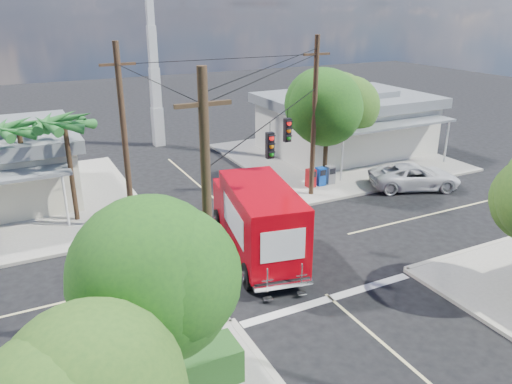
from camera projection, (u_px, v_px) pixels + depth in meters
ground at (276, 251)px, 22.54m from camera, size 120.00×120.00×0.00m
sidewalk_ne at (335, 157)px, 36.18m from camera, size 14.12×14.12×0.14m
sidewalk_nw at (3, 209)px, 27.01m from camera, size 14.12×14.12×0.14m
road_markings at (293, 266)px, 21.30m from camera, size 32.00×32.00×0.01m
building_ne at (346, 121)px, 36.97m from camera, size 11.80×10.20×4.50m
radio_tower at (154, 73)px, 37.45m from camera, size 0.80×0.80×17.00m
tree_sw_front at (174, 282)px, 11.76m from camera, size 3.88×3.78×6.03m
tree_ne_front at (328, 107)px, 29.53m from camera, size 4.21×4.14×6.66m
tree_ne_back at (342, 106)px, 32.67m from camera, size 3.77×3.66×5.82m
palm_nw_front at (65, 125)px, 23.86m from camera, size 3.01×3.08×5.59m
palm_nw_back at (19, 131)px, 24.40m from camera, size 3.01×3.08×5.19m
utility_poles at (227, 147)px, 21.55m from camera, size 12.00×10.68×9.00m
picket_fence at (133, 368)px, 14.33m from camera, size 5.94×0.06×1.00m
vending_boxes at (320, 176)px, 30.21m from camera, size 1.90×0.50×1.10m
delivery_truck at (257, 219)px, 21.72m from camera, size 3.77×8.11×3.38m
parked_car at (415, 176)px, 30.02m from camera, size 5.88×4.25×1.49m
pedestrian at (157, 378)px, 13.42m from camera, size 0.78×0.71×1.79m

